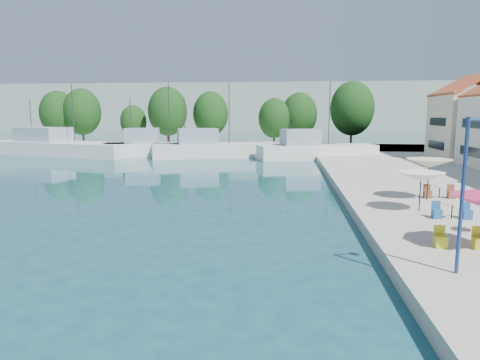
# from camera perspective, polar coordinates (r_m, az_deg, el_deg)

# --- Properties ---
(quay_far) EXTENTS (90.00, 16.00, 0.60)m
(quay_far) POSITION_cam_1_polar(r_m,az_deg,el_deg) (69.09, -2.38, 4.32)
(quay_far) COLOR #AEAB9D
(quay_far) RESTS_ON ground
(hill_west) EXTENTS (180.00, 40.00, 16.00)m
(hill_west) POSITION_cam_1_polar(r_m,az_deg,el_deg) (164.33, -5.16, 9.56)
(hill_west) COLOR #92A094
(hill_west) RESTS_ON ground
(hill_east) EXTENTS (140.00, 40.00, 12.00)m
(hill_east) POSITION_cam_1_polar(r_m,az_deg,el_deg) (184.97, 18.21, 8.46)
(hill_east) COLOR #92A094
(hill_east) RESTS_ON ground
(building_06) EXTENTS (9.00, 8.80, 10.20)m
(building_06) POSITION_cam_1_polar(r_m,az_deg,el_deg) (56.41, 29.10, 7.51)
(building_06) COLOR beige
(building_06) RESTS_ON quay_right
(trawler_01) EXTENTS (23.55, 12.23, 10.20)m
(trawler_01) POSITION_cam_1_polar(r_m,az_deg,el_deg) (65.73, -22.96, 4.07)
(trawler_01) COLOR silver
(trawler_01) RESTS_ON ground
(trawler_02) EXTENTS (15.01, 6.53, 10.20)m
(trawler_02) POSITION_cam_1_polar(r_m,az_deg,el_deg) (59.18, -11.12, 4.16)
(trawler_02) COLOR white
(trawler_02) RESTS_ON ground
(trawler_03) EXTENTS (17.45, 9.64, 10.20)m
(trawler_03) POSITION_cam_1_polar(r_m,az_deg,el_deg) (57.11, -3.55, 4.14)
(trawler_03) COLOR silver
(trawler_03) RESTS_ON ground
(trawler_04) EXTENTS (15.59, 8.33, 10.20)m
(trawler_04) POSITION_cam_1_polar(r_m,az_deg,el_deg) (55.28, 9.86, 3.88)
(trawler_04) COLOR silver
(trawler_04) RESTS_ON ground
(tree_01) EXTENTS (6.12, 6.12, 9.06)m
(tree_01) POSITION_cam_1_polar(r_m,az_deg,el_deg) (81.01, -23.10, 8.20)
(tree_01) COLOR #3F2B19
(tree_01) RESTS_ON quay_far
(tree_02) EXTENTS (6.38, 6.38, 9.44)m
(tree_02) POSITION_cam_1_polar(r_m,az_deg,el_deg) (79.13, -20.31, 8.52)
(tree_02) COLOR #3F2B19
(tree_02) RESTS_ON quay_far
(tree_03) EXTENTS (4.46, 4.46, 6.61)m
(tree_03) POSITION_cam_1_polar(r_m,az_deg,el_deg) (76.57, -14.03, 7.58)
(tree_03) COLOR #3F2B19
(tree_03) RESTS_ON quay_far
(tree_04) EXTENTS (6.45, 6.45, 9.55)m
(tree_04) POSITION_cam_1_polar(r_m,az_deg,el_deg) (72.52, -9.64, 9.01)
(tree_04) COLOR #3F2B19
(tree_04) RESTS_ON quay_far
(tree_05) EXTENTS (6.01, 6.01, 8.89)m
(tree_05) POSITION_cam_1_polar(r_m,az_deg,el_deg) (73.79, -3.93, 8.81)
(tree_05) COLOR #3F2B19
(tree_05) RESTS_ON quay_far
(tree_06) EXTENTS (5.16, 5.16, 7.64)m
(tree_06) POSITION_cam_1_polar(r_m,az_deg,el_deg) (70.08, 4.59, 8.22)
(tree_06) COLOR #3F2B19
(tree_06) RESTS_ON quay_far
(tree_07) EXTENTS (5.81, 5.81, 8.60)m
(tree_07) POSITION_cam_1_polar(r_m,az_deg,el_deg) (71.53, 7.91, 8.62)
(tree_07) COLOR #3F2B19
(tree_07) RESTS_ON quay_far
(tree_08) EXTENTS (6.98, 6.98, 10.34)m
(tree_08) POSITION_cam_1_polar(r_m,az_deg,el_deg) (71.89, 14.73, 9.22)
(tree_08) COLOR #3F2B19
(tree_08) RESTS_ON quay_far
(umbrella_white) EXTENTS (2.50, 2.50, 2.08)m
(umbrella_white) POSITION_cam_1_polar(r_m,az_deg,el_deg) (24.26, 23.00, 0.39)
(umbrella_white) COLOR black
(umbrella_white) RESTS_ON quay_right
(umbrella_cream) EXTENTS (2.76, 2.76, 2.44)m
(umbrella_cream) POSITION_cam_1_polar(r_m,az_deg,el_deg) (27.75, 23.91, 2.06)
(umbrella_cream) COLOR black
(umbrella_cream) RESTS_ON quay_right
(cafe_table_01) EXTENTS (1.82, 0.70, 0.76)m
(cafe_table_01) POSITION_cam_1_polar(r_m,az_deg,el_deg) (18.48, 27.25, -7.24)
(cafe_table_01) COLOR black
(cafe_table_01) RESTS_ON quay_right
(cafe_table_02) EXTENTS (1.82, 0.70, 0.76)m
(cafe_table_02) POSITION_cam_1_polar(r_m,az_deg,el_deg) (23.39, 26.40, -3.96)
(cafe_table_02) COLOR black
(cafe_table_02) RESTS_ON quay_right
(cafe_table_03) EXTENTS (1.82, 0.70, 0.76)m
(cafe_table_03) POSITION_cam_1_polar(r_m,az_deg,el_deg) (28.72, 25.04, -1.65)
(cafe_table_03) COLOR black
(cafe_table_03) RESTS_ON quay_right
(street_lamp) EXTENTS (1.01, 0.47, 5.03)m
(street_lamp) POSITION_cam_1_polar(r_m,az_deg,el_deg) (15.18, 28.71, 1.69)
(street_lamp) COLOR navy
(street_lamp) RESTS_ON quay_right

